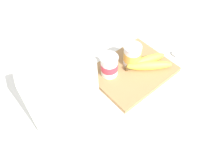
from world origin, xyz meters
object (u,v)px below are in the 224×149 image
yogurt_cup_front (109,66)px  yogurt_cup_back (132,55)px  cutting_board (132,71)px  banana_bunch (148,63)px  cereal_box (63,95)px  spoon (170,51)px

yogurt_cup_front → yogurt_cup_back: 0.10m
cutting_board → banana_bunch: bearing=-24.1°
cutting_board → cereal_box: (-0.29, -0.01, 0.12)m
cereal_box → yogurt_cup_front: size_ratio=3.01×
cutting_board → spoon: cutting_board is taller
banana_bunch → yogurt_cup_back: bearing=123.8°
cereal_box → banana_bunch: cereal_box is taller
yogurt_cup_front → spoon: 0.29m
yogurt_cup_back → spoon: yogurt_cup_back is taller
yogurt_cup_front → banana_bunch: (0.13, -0.07, -0.03)m
yogurt_cup_front → yogurt_cup_back: (0.10, -0.02, 0.00)m
cereal_box → spoon: 0.51m
yogurt_cup_front → banana_bunch: yogurt_cup_front is taller
yogurt_cup_back → yogurt_cup_front: bearing=170.7°
cutting_board → spoon: 0.20m
banana_bunch → cereal_box: bearing=177.0°
banana_bunch → yogurt_cup_front: bearing=153.3°
cutting_board → banana_bunch: (0.05, -0.02, 0.03)m
cutting_board → yogurt_cup_front: yogurt_cup_front is taller
banana_bunch → spoon: (0.15, 0.01, -0.03)m
cutting_board → banana_bunch: 0.07m
cereal_box → banana_bunch: 0.36m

